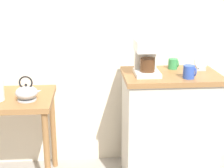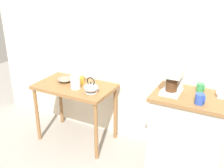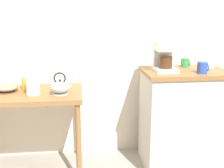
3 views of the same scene
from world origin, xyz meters
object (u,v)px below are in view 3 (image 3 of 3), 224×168
at_px(glass_carafe_vase, 33,85).
at_px(mug_tall_green, 185,63).
at_px(mug_blue, 203,68).
at_px(canister_enamel, 29,83).
at_px(table_clock, 210,62).
at_px(teakettle, 60,87).
at_px(bowl_stoneware, 7,88).
at_px(coffee_maker, 165,54).

relative_size(glass_carafe_vase, mug_tall_green, 2.85).
bearing_deg(glass_carafe_vase, mug_blue, -3.51).
height_order(canister_enamel, table_clock, table_clock).
xyz_separation_m(canister_enamel, mug_blue, (1.43, -0.23, 0.14)).
distance_m(glass_carafe_vase, canister_enamel, 0.16).
relative_size(teakettle, mug_tall_green, 2.38).
relative_size(canister_enamel, mug_blue, 1.34).
height_order(teakettle, mug_tall_green, mug_tall_green).
bearing_deg(table_clock, mug_blue, -126.89).
bearing_deg(table_clock, bowl_stoneware, -179.71).
height_order(glass_carafe_vase, mug_tall_green, mug_tall_green).
relative_size(bowl_stoneware, canister_enamel, 1.46).
relative_size(mug_blue, table_clock, 0.81).
height_order(bowl_stoneware, mug_tall_green, mug_tall_green).
distance_m(canister_enamel, table_clock, 1.59).
bearing_deg(mug_tall_green, teakettle, -169.52).
height_order(canister_enamel, mug_tall_green, mug_tall_green).
relative_size(bowl_stoneware, mug_blue, 1.96).
xyz_separation_m(coffee_maker, table_clock, (0.44, 0.08, -0.09)).
bearing_deg(coffee_maker, bowl_stoneware, 176.96).
bearing_deg(mug_tall_green, glass_carafe_vase, -171.91).
bearing_deg(coffee_maker, canister_enamel, 174.97).
bearing_deg(canister_enamel, mug_blue, -9.18).
bearing_deg(teakettle, bowl_stoneware, 163.67).
bearing_deg(canister_enamel, teakettle, -30.82).
relative_size(canister_enamel, coffee_maker, 0.48).
bearing_deg(teakettle, coffee_maker, 4.07).
bearing_deg(mug_blue, glass_carafe_vase, 176.49).
bearing_deg(table_clock, glass_carafe_vase, -175.35).
relative_size(teakettle, canister_enamel, 1.54).
bearing_deg(glass_carafe_vase, mug_tall_green, 8.09).
bearing_deg(teakettle, mug_tall_green, 10.48).
bearing_deg(teakettle, canister_enamel, 149.18).
relative_size(bowl_stoneware, table_clock, 1.59).
bearing_deg(table_clock, canister_enamel, 179.21).
distance_m(teakettle, mug_tall_green, 1.14).
distance_m(mug_blue, table_clock, 0.26).
distance_m(teakettle, table_clock, 1.33).
height_order(canister_enamel, mug_blue, mug_blue).
distance_m(glass_carafe_vase, mug_tall_green, 1.35).
height_order(bowl_stoneware, teakettle, teakettle).
distance_m(bowl_stoneware, glass_carafe_vase, 0.27).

